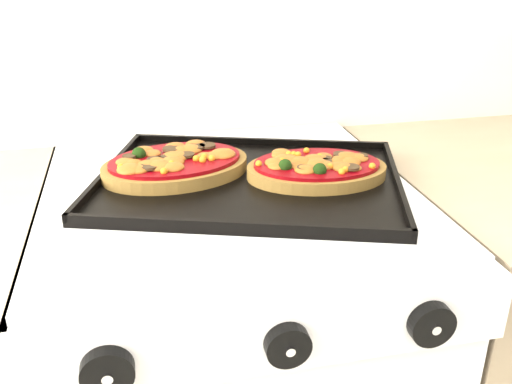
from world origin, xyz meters
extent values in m
cube|color=white|center=(-0.01, 1.39, 0.85)|extent=(0.60, 0.02, 0.09)
cylinder|color=black|center=(-0.20, 1.37, 0.85)|extent=(0.06, 0.02, 0.06)
cylinder|color=black|center=(0.00, 1.37, 0.85)|extent=(0.05, 0.02, 0.05)
cylinder|color=black|center=(0.18, 1.37, 0.85)|extent=(0.06, 0.02, 0.06)
cube|color=black|center=(0.03, 1.70, 0.92)|extent=(0.57, 0.49, 0.02)
camera|label=1|loc=(-0.15, 0.87, 1.28)|focal=40.00mm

